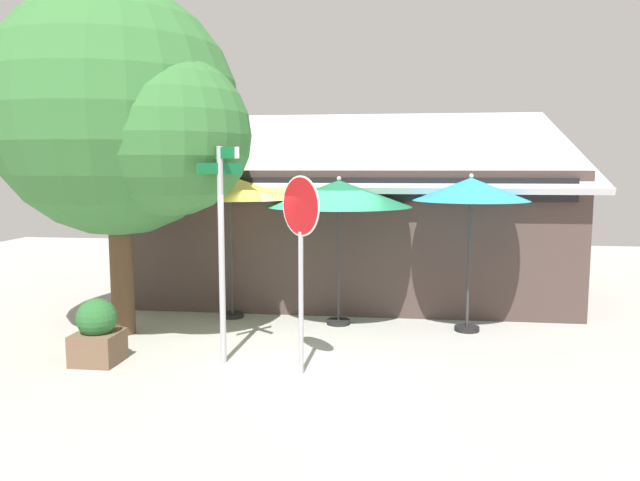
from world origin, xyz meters
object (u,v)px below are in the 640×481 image
at_px(street_sign_post, 221,235).
at_px(stop_sign, 301,235).
at_px(patio_umbrella_mustard_left, 230,188).
at_px(sidewalk_planter, 97,333).
at_px(shade_tree, 125,117).
at_px(patio_umbrella_teal_right, 471,191).
at_px(patio_umbrella_forest_green_center, 339,194).

height_order(street_sign_post, stop_sign, street_sign_post).
height_order(patio_umbrella_mustard_left, sidewalk_planter, patio_umbrella_mustard_left).
relative_size(patio_umbrella_mustard_left, shade_tree, 0.48).
xyz_separation_m(patio_umbrella_teal_right, shade_tree, (-5.79, -1.03, 1.24)).
xyz_separation_m(patio_umbrella_teal_right, sidewalk_planter, (-5.67, -2.52, -2.04)).
xyz_separation_m(patio_umbrella_forest_green_center, sidewalk_planter, (-3.34, -2.70, -1.96)).
bearing_deg(stop_sign, sidewalk_planter, 178.53).
bearing_deg(street_sign_post, patio_umbrella_mustard_left, 102.85).
relative_size(patio_umbrella_forest_green_center, sidewalk_planter, 2.80).
bearing_deg(patio_umbrella_mustard_left, sidewalk_planter, -112.78).
height_order(street_sign_post, shade_tree, shade_tree).
height_order(patio_umbrella_forest_green_center, sidewalk_planter, patio_umbrella_forest_green_center).
distance_m(patio_umbrella_teal_right, shade_tree, 6.01).
bearing_deg(shade_tree, patio_umbrella_forest_green_center, 19.19).
relative_size(patio_umbrella_teal_right, shade_tree, 0.47).
distance_m(shade_tree, sidewalk_planter, 3.60).
bearing_deg(sidewalk_planter, stop_sign, -1.47).
bearing_deg(patio_umbrella_teal_right, patio_umbrella_mustard_left, 174.49).
bearing_deg(stop_sign, patio_umbrella_teal_right, 45.17).
bearing_deg(patio_umbrella_mustard_left, shade_tree, -133.02).
distance_m(street_sign_post, sidewalk_planter, 2.37).
xyz_separation_m(street_sign_post, shade_tree, (-1.97, 1.22, 1.81)).
xyz_separation_m(street_sign_post, sidewalk_planter, (-1.85, -0.27, -1.46)).
xyz_separation_m(stop_sign, shade_tree, (-3.20, 1.57, 1.76)).
distance_m(stop_sign, patio_umbrella_forest_green_center, 2.82).
height_order(stop_sign, shade_tree, shade_tree).
bearing_deg(patio_umbrella_forest_green_center, street_sign_post, -121.55).
bearing_deg(patio_umbrella_teal_right, stop_sign, -134.83).
relative_size(patio_umbrella_forest_green_center, patio_umbrella_teal_right, 0.98).
bearing_deg(sidewalk_planter, shade_tree, 94.76).
bearing_deg(patio_umbrella_forest_green_center, sidewalk_planter, -141.11).
height_order(patio_umbrella_mustard_left, shade_tree, shade_tree).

